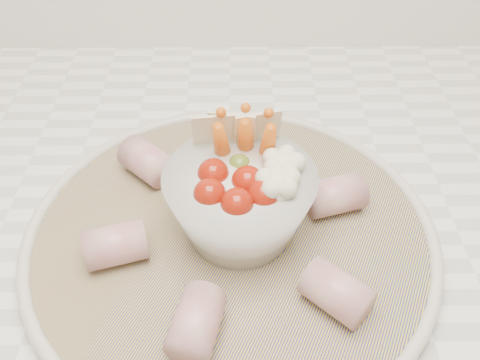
{
  "coord_description": "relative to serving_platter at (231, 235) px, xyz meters",
  "views": [
    {
      "loc": [
        0.12,
        1.03,
        1.32
      ],
      "look_at": [
        0.12,
        1.37,
        1.0
      ],
      "focal_mm": 40.0,
      "sensor_mm": 36.0,
      "label": 1
    }
  ],
  "objects": [
    {
      "name": "cured_meat_rolls",
      "position": [
        -0.0,
        0.0,
        0.02
      ],
      "size": [
        0.27,
        0.28,
        0.04
      ],
      "color": "#AB4E5A",
      "rests_on": "serving_platter"
    },
    {
      "name": "serving_platter",
      "position": [
        0.0,
        0.0,
        0.0
      ],
      "size": [
        0.52,
        0.52,
        0.02
      ],
      "color": "navy",
      "rests_on": "kitchen_counter"
    },
    {
      "name": "veggie_bowl",
      "position": [
        0.01,
        0.0,
        0.05
      ],
      "size": [
        0.14,
        0.14,
        0.11
      ],
      "color": "silver",
      "rests_on": "serving_platter"
    }
  ]
}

